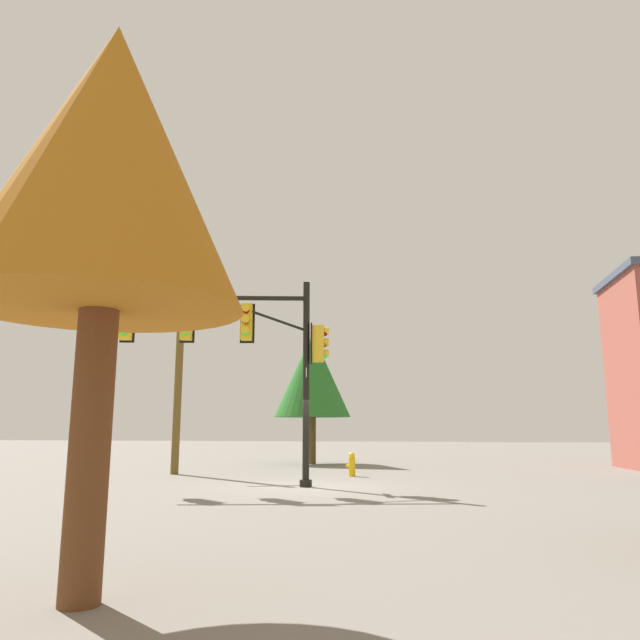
{
  "coord_description": "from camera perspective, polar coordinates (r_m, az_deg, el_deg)",
  "views": [
    {
      "loc": [
        -3.49,
        17.22,
        1.66
      ],
      "look_at": [
        -0.38,
        -0.23,
        4.94
      ],
      "focal_mm": 32.99,
      "sensor_mm": 36.0,
      "label": 1
    }
  ],
  "objects": [
    {
      "name": "signal_pole_assembly",
      "position": [
        17.86,
        -8.01,
        -1.7
      ],
      "size": [
        6.91,
        1.93,
        6.09
      ],
      "color": "black",
      "rests_on": "ground_plane"
    },
    {
      "name": "tree_mid",
      "position": [
        7.02,
        -19.75,
        13.91
      ],
      "size": [
        2.99,
        2.99,
        6.2
      ],
      "color": "brown",
      "rests_on": "ground_plane"
    },
    {
      "name": "ground_plane",
      "position": [
        17.65,
        -1.4,
        -15.89
      ],
      "size": [
        120.0,
        120.0,
        0.0
      ],
      "primitive_type": "plane",
      "color": "slate"
    },
    {
      "name": "fire_hydrant",
      "position": [
        21.47,
        3.11,
        -13.81
      ],
      "size": [
        0.33,
        0.24,
        0.83
      ],
      "color": "#EBB40F",
      "rests_on": "ground_plane"
    },
    {
      "name": "tree_far",
      "position": [
        28.96,
        -0.75,
        -5.33
      ],
      "size": [
        3.72,
        3.72,
        6.34
      ],
      "color": "#513F1C",
      "rests_on": "ground_plane"
    },
    {
      "name": "utility_pole",
      "position": [
        23.11,
        -13.56,
        -5.25
      ],
      "size": [
        1.7,
        0.83,
        7.06
      ],
      "color": "brown",
      "rests_on": "ground_plane"
    }
  ]
}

